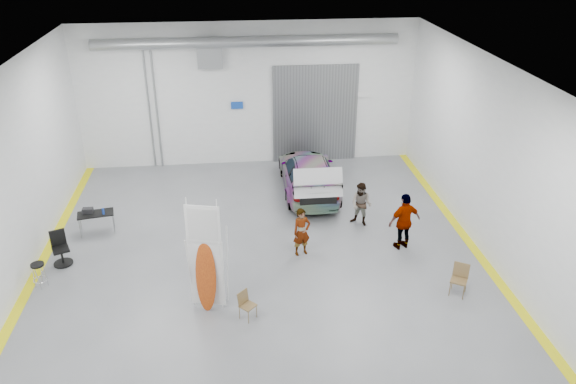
{
  "coord_description": "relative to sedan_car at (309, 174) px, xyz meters",
  "views": [
    {
      "loc": [
        -0.8,
        -14.7,
        9.69
      ],
      "look_at": [
        0.98,
        1.79,
        1.5
      ],
      "focal_mm": 35.0,
      "sensor_mm": 36.0,
      "label": 1
    }
  ],
  "objects": [
    {
      "name": "folding_chair_near",
      "position": [
        -2.68,
        -7.5,
        -0.48
      ],
      "size": [
        0.52,
        0.59,
        0.79
      ],
      "rotation": [
        0.0,
        0.0,
        0.79
      ],
      "color": "brown",
      "rests_on": "ground"
    },
    {
      "name": "office_chair",
      "position": [
        -8.26,
        -4.24,
        -0.25
      ],
      "size": [
        0.62,
        0.65,
        1.08
      ],
      "rotation": [
        0.0,
        0.0,
        0.39
      ],
      "color": "black",
      "rests_on": "ground"
    },
    {
      "name": "work_table",
      "position": [
        -7.63,
        -2.41,
        0.0
      ],
      "size": [
        1.26,
        0.79,
        0.95
      ],
      "rotation": [
        0.0,
        0.0,
        0.18
      ],
      "color": "gray",
      "rests_on": "ground"
    },
    {
      "name": "shop_stool",
      "position": [
        -8.59,
        -5.45,
        -0.34
      ],
      "size": [
        0.4,
        0.4,
        0.78
      ],
      "rotation": [
        0.0,
        0.0,
        0.06
      ],
      "color": "black",
      "rests_on": "ground"
    },
    {
      "name": "person_a",
      "position": [
        -0.85,
        -4.49,
        0.07
      ],
      "size": [
        0.67,
        0.54,
        1.59
      ],
      "primitive_type": "imported",
      "rotation": [
        0.0,
        0.0,
        0.3
      ],
      "color": "brown",
      "rests_on": "ground"
    },
    {
      "name": "sedan_car",
      "position": [
        0.0,
        0.0,
        0.0
      ],
      "size": [
        2.11,
        5.07,
        1.46
      ],
      "primitive_type": "imported",
      "rotation": [
        0.0,
        0.0,
        3.13
      ],
      "color": "silver",
      "rests_on": "ground"
    },
    {
      "name": "person_b",
      "position": [
        1.43,
        -2.82,
        0.05
      ],
      "size": [
        0.96,
        0.92,
        1.56
      ],
      "primitive_type": "imported",
      "rotation": [
        0.0,
        0.0,
        -0.63
      ],
      "color": "#467180",
      "rests_on": "ground"
    },
    {
      "name": "room_shell",
      "position": [
        -1.87,
        -2.62,
        3.35
      ],
      "size": [
        14.02,
        16.18,
        6.01
      ],
      "color": "silver",
      "rests_on": "ground"
    },
    {
      "name": "folding_chair_far",
      "position": [
        3.28,
        -7.07,
        -0.44
      ],
      "size": [
        0.6,
        0.65,
        0.93
      ],
      "rotation": [
        0.0,
        0.0,
        -0.55
      ],
      "color": "brown",
      "rests_on": "ground"
    },
    {
      "name": "surfboard_display",
      "position": [
        -3.68,
        -6.97,
        0.63
      ],
      "size": [
        0.93,
        0.41,
        3.36
      ],
      "rotation": [
        0.0,
        0.0,
        -0.24
      ],
      "color": "white",
      "rests_on": "ground"
    },
    {
      "name": "person_c",
      "position": [
        2.45,
        -4.46,
        0.23
      ],
      "size": [
        1.2,
        0.76,
        1.93
      ],
      "primitive_type": "imported",
      "rotation": [
        0.0,
        0.0,
        3.43
      ],
      "color": "olive",
      "rests_on": "ground"
    },
    {
      "name": "ground",
      "position": [
        -2.11,
        -4.84,
        -0.73
      ],
      "size": [
        16.0,
        16.0,
        0.0
      ],
      "primitive_type": "plane",
      "color": "slate",
      "rests_on": "ground"
    },
    {
      "name": "trunk_lid",
      "position": [
        0.0,
        -2.27,
        0.75
      ],
      "size": [
        1.71,
        1.04,
        0.04
      ],
      "primitive_type": "cube",
      "color": "silver",
      "rests_on": "sedan_car"
    }
  ]
}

